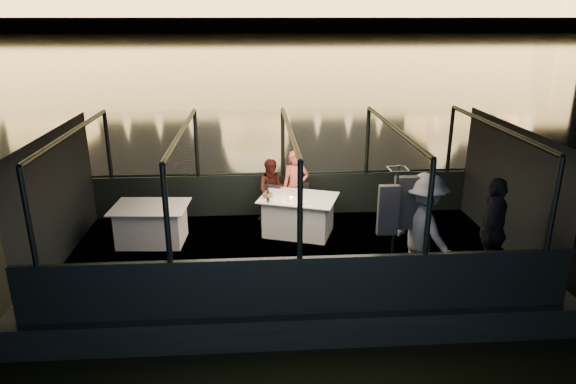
{
  "coord_description": "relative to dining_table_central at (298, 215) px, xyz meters",
  "views": [
    {
      "loc": [
        -0.61,
        -8.49,
        4.63
      ],
      "look_at": [
        0.0,
        0.4,
        1.55
      ],
      "focal_mm": 32.0,
      "sensor_mm": 36.0,
      "label": 1
    }
  ],
  "objects": [
    {
      "name": "dining_table_aft",
      "position": [
        -2.82,
        -0.23,
        0.0
      ],
      "size": [
        1.46,
        1.11,
        0.74
      ],
      "primitive_type": "cube",
      "rotation": [
        0.0,
        0.0,
        -0.07
      ],
      "color": "silver",
      "rests_on": "boat_deck"
    },
    {
      "name": "cabin_roof_glass",
      "position": [
        -0.24,
        -0.9,
        1.91
      ],
      "size": [
        8.0,
        4.0,
        0.02
      ],
      "primitive_type": null,
      "color": "#99B2B2",
      "rests_on": "boat_deck"
    },
    {
      "name": "wine_glass_red",
      "position": [
        0.06,
        0.07,
        0.48
      ],
      "size": [
        0.09,
        0.09,
        0.21
      ],
      "primitive_type": null,
      "rotation": [
        0.0,
        0.0,
        0.42
      ],
      "color": "white",
      "rests_on": "dining_table_central"
    },
    {
      "name": "coat_stand",
      "position": [
        1.29,
        -2.19,
        0.51
      ],
      "size": [
        0.69,
        0.63,
        2.02
      ],
      "primitive_type": null,
      "rotation": [
        0.0,
        0.0,
        -0.41
      ],
      "color": "black",
      "rests_on": "boat_deck"
    },
    {
      "name": "chair_port_left",
      "position": [
        -0.49,
        0.45,
        0.06
      ],
      "size": [
        0.5,
        0.5,
        0.82
      ],
      "primitive_type": "cube",
      "rotation": [
        0.0,
        0.0,
        -0.39
      ],
      "color": "black",
      "rests_on": "boat_deck"
    },
    {
      "name": "gunwale_starboard",
      "position": [
        -0.24,
        -2.9,
        0.06
      ],
      "size": [
        8.0,
        0.08,
        0.9
      ],
      "primitive_type": "cube",
      "color": "black",
      "rests_on": "boat_deck"
    },
    {
      "name": "passenger_dark",
      "position": [
        2.89,
        -2.16,
        0.47
      ],
      "size": [
        0.98,
        1.11,
        1.79
      ],
      "primitive_type": "imported",
      "rotation": [
        0.0,
        0.0,
        4.08
      ],
      "color": "black",
      "rests_on": "boat_deck"
    },
    {
      "name": "end_wall_aft",
      "position": [
        3.76,
        -0.9,
        0.76
      ],
      "size": [
        0.02,
        4.0,
        2.3
      ],
      "primitive_type": null,
      "color": "black",
      "rests_on": "boat_deck"
    },
    {
      "name": "wine_bottle",
      "position": [
        -0.6,
        -0.24,
        0.53
      ],
      "size": [
        0.06,
        0.06,
        0.28
      ],
      "primitive_type": "cylinder",
      "rotation": [
        0.0,
        0.0,
        -0.02
      ],
      "color": "#123419",
      "rests_on": "dining_table_central"
    },
    {
      "name": "river_water",
      "position": [
        -0.24,
        79.1,
        -0.89
      ],
      "size": [
        500.0,
        500.0,
        0.0
      ],
      "primitive_type": "plane",
      "color": "black",
      "rests_on": "ground"
    },
    {
      "name": "bread_basket",
      "position": [
        -0.6,
        0.05,
        0.42
      ],
      "size": [
        0.23,
        0.23,
        0.08
      ],
      "primitive_type": "cylinder",
      "rotation": [
        0.0,
        0.0,
        0.22
      ],
      "color": "brown",
      "rests_on": "dining_table_central"
    },
    {
      "name": "cabin_glass_starboard",
      "position": [
        -0.24,
        -2.9,
        1.21
      ],
      "size": [
        8.0,
        0.02,
        1.4
      ],
      "primitive_type": null,
      "color": "#99B2B2",
      "rests_on": "gunwale_starboard"
    },
    {
      "name": "plate_far",
      "position": [
        -0.53,
        -0.01,
        0.39
      ],
      "size": [
        0.27,
        0.27,
        0.01
      ],
      "primitive_type": "cylinder",
      "rotation": [
        0.0,
        0.0,
        -0.16
      ],
      "color": "white",
      "rests_on": "dining_table_central"
    },
    {
      "name": "embankment",
      "position": [
        -0.24,
        209.1,
        0.11
      ],
      "size": [
        400.0,
        140.0,
        6.0
      ],
      "primitive_type": "cube",
      "color": "#423D33",
      "rests_on": "ground"
    },
    {
      "name": "dining_table_central",
      "position": [
        0.0,
        0.0,
        0.0
      ],
      "size": [
        1.72,
        1.47,
        0.77
      ],
      "primitive_type": "cube",
      "rotation": [
        0.0,
        0.0,
        -0.34
      ],
      "color": "white",
      "rests_on": "boat_deck"
    },
    {
      "name": "canopy_ribs",
      "position": [
        -0.24,
        -0.9,
        0.76
      ],
      "size": [
        8.0,
        4.0,
        2.3
      ],
      "primitive_type": null,
      "color": "black",
      "rests_on": "boat_deck"
    },
    {
      "name": "cabin_glass_port",
      "position": [
        -0.24,
        1.1,
        1.21
      ],
      "size": [
        8.0,
        0.02,
        1.4
      ],
      "primitive_type": null,
      "color": "#99B2B2",
      "rests_on": "gunwale_port"
    },
    {
      "name": "chair_port_right",
      "position": [
        0.1,
        0.6,
        0.06
      ],
      "size": [
        0.5,
        0.5,
        0.82
      ],
      "primitive_type": "cube",
      "rotation": [
        0.0,
        0.0,
        -0.4
      ],
      "color": "black",
      "rests_on": "boat_deck"
    },
    {
      "name": "boat_hull",
      "position": [
        -0.24,
        -0.9,
        -0.89
      ],
      "size": [
        8.6,
        4.4,
        1.0
      ],
      "primitive_type": "cube",
      "color": "black",
      "rests_on": "river_water"
    },
    {
      "name": "plate_near",
      "position": [
        0.09,
        -0.27,
        0.39
      ],
      "size": [
        0.32,
        0.32,
        0.02
      ],
      "primitive_type": "cylinder",
      "rotation": [
        0.0,
        0.0,
        0.3
      ],
      "color": "white",
      "rests_on": "dining_table_central"
    },
    {
      "name": "person_man_maroon",
      "position": [
        -0.48,
        0.72,
        0.36
      ],
      "size": [
        0.67,
        0.53,
        1.34
      ],
      "primitive_type": "imported",
      "rotation": [
        0.0,
        0.0,
        -0.05
      ],
      "color": "#391210",
      "rests_on": "boat_deck"
    },
    {
      "name": "passenger_stripe",
      "position": [
        1.78,
        -2.12,
        0.47
      ],
      "size": [
        1.12,
        1.38,
        1.86
      ],
      "primitive_type": "imported",
      "rotation": [
        0.0,
        0.0,
        2.0
      ],
      "color": "silver",
      "rests_on": "boat_deck"
    },
    {
      "name": "end_wall_fore",
      "position": [
        -4.24,
        -0.9,
        0.76
      ],
      "size": [
        0.02,
        4.0,
        2.3
      ],
      "primitive_type": null,
      "color": "black",
      "rests_on": "boat_deck"
    },
    {
      "name": "person_woman_coral",
      "position": [
        -0.0,
        0.72,
        0.36
      ],
      "size": [
        0.55,
        0.38,
        1.5
      ],
      "primitive_type": "imported",
      "rotation": [
        0.0,
        0.0,
        0.03
      ],
      "color": "#CF544B",
      "rests_on": "boat_deck"
    },
    {
      "name": "gunwale_port",
      "position": [
        -0.24,
        1.1,
        0.06
      ],
      "size": [
        8.0,
        0.08,
        0.9
      ],
      "primitive_type": "cube",
      "color": "black",
      "rests_on": "boat_deck"
    },
    {
      "name": "amber_candle",
      "position": [
        -0.16,
        -0.16,
        0.42
      ],
      "size": [
        0.05,
        0.05,
        0.07
      ],
      "primitive_type": "cylinder",
      "rotation": [
        0.0,
        0.0,
        0.06
      ],
      "color": "gold",
      "rests_on": "dining_table_central"
    },
    {
      "name": "boat_deck",
      "position": [
        -0.24,
        -0.9,
        -0.41
      ],
      "size": [
        8.0,
        4.0,
        0.04
      ],
      "primitive_type": "cube",
      "color": "black",
      "rests_on": "boat_hull"
    },
    {
      "name": "wine_glass_white",
      "position": [
        -0.6,
        -0.32,
        0.48
      ],
      "size": [
        0.07,
        0.07,
        0.18
      ],
      "primitive_type": null,
      "rotation": [
        0.0,
        0.0,
        -0.13
      ],
      "color": "silver",
      "rests_on": "dining_table_central"
    }
  ]
}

